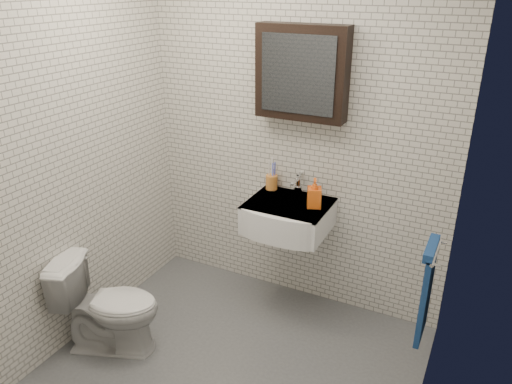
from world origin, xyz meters
TOP-DOWN VIEW (x-y plane):
  - ground at (0.00, 0.00)m, footprint 2.20×2.00m
  - room_shell at (0.00, 0.00)m, footprint 2.22×2.02m
  - washbasin at (0.05, 0.73)m, footprint 0.55×0.50m
  - faucet at (0.05, 0.93)m, footprint 0.06×0.20m
  - mirror_cabinet at (0.05, 0.93)m, footprint 0.60×0.15m
  - towel_rail at (1.04, 0.35)m, footprint 0.09×0.30m
  - toothbrush_cup at (-0.16, 0.94)m, footprint 0.11×0.11m
  - soap_bottle at (0.22, 0.79)m, footprint 0.12×0.12m
  - toilet at (-0.80, -0.14)m, footprint 0.73×0.56m

SIDE VIEW (x-z plane):
  - ground at x=0.00m, z-range 0.00..0.01m
  - toilet at x=-0.80m, z-range 0.00..0.66m
  - towel_rail at x=1.04m, z-range 0.43..1.01m
  - washbasin at x=0.05m, z-range 0.66..0.86m
  - toothbrush_cup at x=-0.16m, z-range 0.79..1.03m
  - faucet at x=0.05m, z-range 0.84..0.99m
  - soap_bottle at x=0.22m, z-range 0.85..1.05m
  - room_shell at x=0.00m, z-range 0.21..2.72m
  - mirror_cabinet at x=0.05m, z-range 1.40..2.00m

